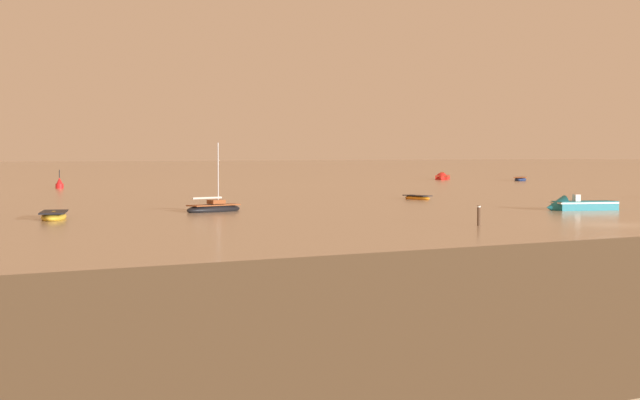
# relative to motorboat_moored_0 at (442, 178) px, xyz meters

# --- Properties ---
(ground_plane) EXTENTS (800.00, 800.00, 0.00)m
(ground_plane) POSITION_rel_motorboat_moored_0_xyz_m (-52.38, -82.39, -0.24)
(ground_plane) COLOR tan
(motorboat_moored_0) EXTENTS (4.81, 4.95, 1.76)m
(motorboat_moored_0) POSITION_rel_motorboat_moored_0_xyz_m (0.00, 0.00, 0.00)
(motorboat_moored_0) COLOR red
(motorboat_moored_0) RESTS_ON ground
(rowboat_moored_1) EXTENTS (1.16, 3.22, 0.50)m
(rowboat_moored_1) POSITION_rel_motorboat_moored_0_xyz_m (-42.48, -50.76, -0.10)
(rowboat_moored_1) COLOR orange
(rowboat_moored_1) RESTS_ON ground
(motorboat_moored_2) EXTENTS (5.41, 3.33, 1.76)m
(motorboat_moored_2) POSITION_rel_motorboat_moored_0_xyz_m (-43.22, -70.36, -0.00)
(motorboat_moored_2) COLOR #197084
(motorboat_moored_2) RESTS_ON ground
(rowboat_moored_3) EXTENTS (4.52, 4.36, 0.74)m
(rowboat_moored_3) POSITION_rel_motorboat_moored_0_xyz_m (5.69, -10.83, -0.04)
(rowboat_moored_3) COLOR navy
(rowboat_moored_3) RESTS_ON ground
(rowboat_moored_4) EXTENTS (3.03, 4.63, 0.69)m
(rowboat_moored_4) POSITION_rel_motorboat_moored_0_xyz_m (-77.85, -61.05, -0.05)
(rowboat_moored_4) COLOR gold
(rowboat_moored_4) RESTS_ON ground
(sailboat_moored_0) EXTENTS (4.65, 2.24, 5.00)m
(sailboat_moored_0) POSITION_rel_motorboat_moored_0_xyz_m (-65.90, -58.69, -0.03)
(sailboat_moored_0) COLOR black
(sailboat_moored_0) RESTS_ON ground
(channel_buoy) EXTENTS (0.90, 0.90, 2.30)m
(channel_buoy) POSITION_rel_motorboat_moored_0_xyz_m (-60.70, -7.73, 0.22)
(channel_buoy) COLOR red
(channel_buoy) RESTS_ON ground
(mooring_post_near) EXTENTS (0.22, 0.22, 1.25)m
(mooring_post_near) POSITION_rel_motorboat_moored_0_xyz_m (-59.12, -78.80, 0.31)
(mooring_post_near) COLOR #483323
(mooring_post_near) RESTS_ON ground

